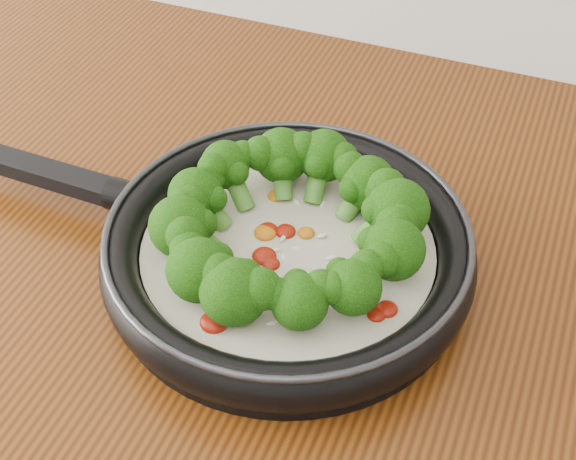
% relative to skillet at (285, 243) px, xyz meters
% --- Properties ---
extents(skillet, '(0.48, 0.31, 0.09)m').
position_rel_skillet_xyz_m(skillet, '(0.00, 0.00, 0.00)').
color(skillet, black).
rests_on(skillet, counter).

